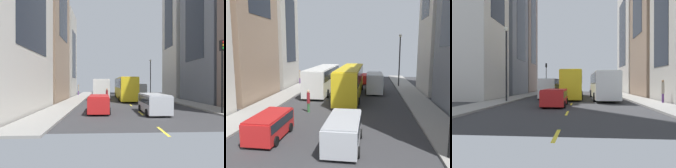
{
  "view_description": "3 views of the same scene",
  "coord_description": "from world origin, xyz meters",
  "views": [
    {
      "loc": [
        -3.29,
        -30.81,
        2.69
      ],
      "look_at": [
        -1.9,
        0.24,
        2.56
      ],
      "focal_mm": 28.71,
      "sensor_mm": 36.0,
      "label": 1
    },
    {
      "loc": [
        2.67,
        -28.08,
        5.73
      ],
      "look_at": [
        -1.57,
        1.52,
        1.2
      ],
      "focal_mm": 37.18,
      "sensor_mm": 36.0,
      "label": 2
    },
    {
      "loc": [
        -0.98,
        28.99,
        2.06
      ],
      "look_at": [
        1.57,
        -1.0,
        1.9
      ],
      "focal_mm": 33.19,
      "sensor_mm": 36.0,
      "label": 3
    }
  ],
  "objects": [
    {
      "name": "pedestrian_crossing_mid",
      "position": [
        -2.92,
        -8.06,
        1.13
      ],
      "size": [
        0.29,
        0.29,
        2.06
      ],
      "rotation": [
        0.0,
        0.0,
        5.89
      ],
      "color": "#336B38",
      "rests_on": "ground"
    },
    {
      "name": "pedestrian_walking_far",
      "position": [
        -8.83,
        8.24,
        1.36
      ],
      "size": [
        0.28,
        0.28,
        2.2
      ],
      "rotation": [
        0.0,
        0.0,
        4.78
      ],
      "color": "#593372",
      "rests_on": "ground"
    },
    {
      "name": "building_east_1",
      "position": [
        13.38,
        -6.07,
        13.2
      ],
      "size": [
        8.02,
        9.21,
        26.41
      ],
      "color": "slate",
      "rests_on": "ground"
    },
    {
      "name": "lane_stripe_4",
      "position": [
        0.0,
        3.0,
        0.01
      ],
      "size": [
        0.16,
        2.0,
        0.01
      ],
      "primitive_type": "cube",
      "color": "yellow",
      "rests_on": "ground"
    },
    {
      "name": "lane_stripe_6",
      "position": [
        0.0,
        15.0,
        0.01
      ],
      "size": [
        0.16,
        2.0,
        0.01
      ],
      "primitive_type": "cube",
      "color": "yellow",
      "rests_on": "ground"
    },
    {
      "name": "car_red_0",
      "position": [
        -3.74,
        -14.43,
        0.93
      ],
      "size": [
        2.0,
        4.05,
        1.57
      ],
      "color": "red",
      "rests_on": "ground"
    },
    {
      "name": "streetlamp_near",
      "position": [
        6.88,
        7.89,
        4.85
      ],
      "size": [
        0.44,
        0.44,
        7.76
      ],
      "color": "black",
      "rests_on": "ground"
    },
    {
      "name": "streetcar_yellow",
      "position": [
        0.22,
        -0.15,
        2.12
      ],
      "size": [
        2.7,
        14.03,
        3.59
      ],
      "color": "yellow",
      "rests_on": "ground"
    },
    {
      "name": "lane_stripe_2",
      "position": [
        0.0,
        -9.0,
        0.01
      ],
      "size": [
        0.16,
        2.0,
        0.01
      ],
      "primitive_type": "cube",
      "color": "yellow",
      "rests_on": "ground"
    },
    {
      "name": "lane_stripe_7",
      "position": [
        0.0,
        21.0,
        0.01
      ],
      "size": [
        0.16,
        2.0,
        0.01
      ],
      "primitive_type": "cube",
      "color": "yellow",
      "rests_on": "ground"
    },
    {
      "name": "sidewalk_west",
      "position": [
        -7.8,
        0.0,
        0.07
      ],
      "size": [
        2.83,
        44.0,
        0.15
      ],
      "primitive_type": "cube",
      "color": "gray",
      "rests_on": "ground"
    },
    {
      "name": "traffic_light_near_corner",
      "position": [
        6.78,
        -16.02,
        4.44
      ],
      "size": [
        0.32,
        0.44,
        6.21
      ],
      "color": "black",
      "rests_on": "ground"
    },
    {
      "name": "building_west_0",
      "position": [
        -12.58,
        -14.9,
        12.17
      ],
      "size": [
        6.4,
        11.78,
        24.34
      ],
      "color": "beige",
      "rests_on": "ground"
    },
    {
      "name": "delivery_van_white",
      "position": [
        3.17,
        2.49,
        1.51
      ],
      "size": [
        2.25,
        5.17,
        2.58
      ],
      "color": "white",
      "rests_on": "ground"
    },
    {
      "name": "ground_plane",
      "position": [
        0.0,
        0.0,
        0.0
      ],
      "size": [
        42.42,
        42.42,
        0.0
      ],
      "primitive_type": "plane",
      "color": "#333335"
    },
    {
      "name": "city_bus_white",
      "position": [
        -3.66,
        2.31,
        2.01
      ],
      "size": [
        2.8,
        12.4,
        3.35
      ],
      "color": "silver",
      "rests_on": "ground"
    },
    {
      "name": "sidewalk_east",
      "position": [
        7.8,
        0.0,
        0.07
      ],
      "size": [
        2.83,
        44.0,
        0.15
      ],
      "primitive_type": "cube",
      "color": "gray",
      "rests_on": "ground"
    },
    {
      "name": "lane_stripe_0",
      "position": [
        0.0,
        -21.0,
        0.01
      ],
      "size": [
        0.16,
        2.0,
        0.01
      ],
      "primitive_type": "cube",
      "color": "yellow",
      "rests_on": "ground"
    },
    {
      "name": "lane_stripe_5",
      "position": [
        0.0,
        9.0,
        0.01
      ],
      "size": [
        0.16,
        2.0,
        0.01
      ],
      "primitive_type": "cube",
      "color": "yellow",
      "rests_on": "ground"
    },
    {
      "name": "lane_stripe_1",
      "position": [
        0.0,
        -15.0,
        0.01
      ],
      "size": [
        0.16,
        2.0,
        0.01
      ],
      "primitive_type": "cube",
      "color": "yellow",
      "rests_on": "ground"
    },
    {
      "name": "building_east_0",
      "position": [
        13.05,
        -15.23,
        13.69
      ],
      "size": [
        7.35,
        8.04,
        27.37
      ],
      "color": "#7A665B",
      "rests_on": "ground"
    },
    {
      "name": "car_red_1",
      "position": [
        1.36,
        10.88,
        0.89
      ],
      "size": [
        2.09,
        4.47,
        1.5
      ],
      "color": "red",
      "rests_on": "ground"
    },
    {
      "name": "car_silver_2",
      "position": [
        1.13,
        -15.06,
        1.02
      ],
      "size": [
        2.09,
        4.45,
        1.73
      ],
      "color": "#B7BABF",
      "rests_on": "ground"
    },
    {
      "name": "lane_stripe_3",
      "position": [
        0.0,
        -3.0,
        0.01
      ],
      "size": [
        0.16,
        2.0,
        0.01
      ],
      "primitive_type": "cube",
      "color": "yellow",
      "rests_on": "ground"
    }
  ]
}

